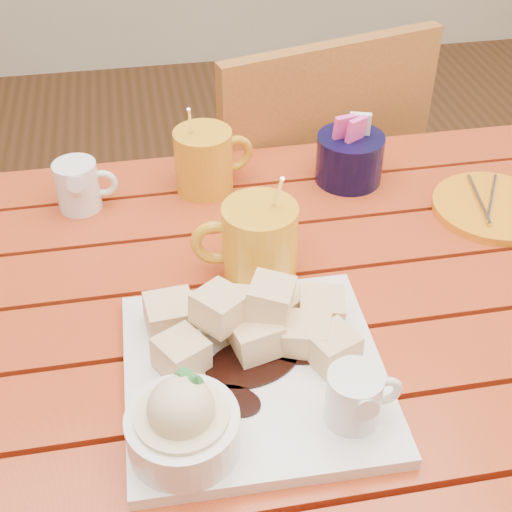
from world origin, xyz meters
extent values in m
cube|color=maroon|center=(0.00, -0.23, 0.73)|extent=(1.20, 0.11, 0.03)
cube|color=maroon|center=(0.00, -0.11, 0.73)|extent=(1.20, 0.11, 0.03)
cube|color=maroon|center=(0.00, 0.00, 0.73)|extent=(1.20, 0.11, 0.03)
cube|color=maroon|center=(0.00, 0.11, 0.73)|extent=(1.20, 0.11, 0.03)
cube|color=maroon|center=(0.00, 0.23, 0.73)|extent=(1.20, 0.11, 0.03)
cube|color=maroon|center=(0.00, 0.34, 0.73)|extent=(1.20, 0.11, 0.03)
cube|color=maroon|center=(0.00, 0.36, 0.68)|extent=(1.12, 0.04, 0.08)
cylinder|color=maroon|center=(0.55, 0.35, 0.36)|extent=(0.06, 0.06, 0.72)
cube|color=white|center=(-0.01, -0.12, 0.76)|extent=(0.30, 0.30, 0.02)
cube|color=#E99F47|center=(0.08, -0.12, 0.79)|extent=(0.07, 0.07, 0.04)
cube|color=#E99F47|center=(-0.04, -0.07, 0.82)|extent=(0.07, 0.07, 0.04)
cube|color=#E99F47|center=(0.04, -0.04, 0.79)|extent=(0.07, 0.07, 0.04)
cube|color=#E99F47|center=(-0.03, -0.03, 0.79)|extent=(0.07, 0.07, 0.04)
cube|color=#E99F47|center=(0.06, -0.09, 0.79)|extent=(0.07, 0.07, 0.04)
cube|color=#E99F47|center=(-0.10, -0.03, 0.79)|extent=(0.06, 0.06, 0.04)
cube|color=#E99F47|center=(-0.09, -0.10, 0.79)|extent=(0.07, 0.07, 0.04)
cube|color=#E99F47|center=(0.08, -0.05, 0.79)|extent=(0.06, 0.06, 0.04)
cube|color=#E99F47|center=(0.02, -0.06, 0.82)|extent=(0.07, 0.07, 0.04)
cube|color=#E99F47|center=(0.00, -0.09, 0.79)|extent=(0.06, 0.06, 0.04)
cylinder|color=white|center=(-0.10, -0.21, 0.79)|extent=(0.11, 0.11, 0.05)
cylinder|color=#F7E3B5|center=(-0.10, -0.21, 0.80)|extent=(0.09, 0.09, 0.03)
sphere|color=#F7E3B5|center=(-0.10, -0.21, 0.82)|extent=(0.07, 0.07, 0.07)
cone|color=#2A8138|center=(-0.08, -0.20, 0.85)|extent=(0.04, 0.04, 0.03)
cone|color=#2A8138|center=(-0.09, -0.19, 0.85)|extent=(0.03, 0.03, 0.03)
cylinder|color=white|center=(0.08, -0.20, 0.80)|extent=(0.06, 0.06, 0.06)
cylinder|color=black|center=(0.08, -0.20, 0.83)|extent=(0.05, 0.05, 0.01)
cone|color=white|center=(0.08, -0.23, 0.82)|extent=(0.03, 0.02, 0.03)
torus|color=white|center=(0.11, -0.20, 0.80)|extent=(0.04, 0.01, 0.04)
cylinder|color=orange|center=(0.03, 0.06, 0.80)|extent=(0.10, 0.10, 0.11)
cylinder|color=black|center=(0.03, 0.06, 0.85)|extent=(0.08, 0.08, 0.01)
torus|color=orange|center=(-0.02, 0.07, 0.80)|extent=(0.07, 0.03, 0.07)
cylinder|color=silver|center=(0.05, 0.08, 0.84)|extent=(0.02, 0.07, 0.14)
cylinder|color=orange|center=(-0.01, 0.29, 0.80)|extent=(0.09, 0.09, 0.10)
cylinder|color=black|center=(-0.01, 0.29, 0.84)|extent=(0.08, 0.08, 0.01)
torus|color=orange|center=(0.04, 0.30, 0.80)|extent=(0.06, 0.03, 0.06)
cylinder|color=silver|center=(-0.03, 0.30, 0.83)|extent=(0.02, 0.06, 0.13)
cylinder|color=white|center=(-0.21, 0.27, 0.79)|extent=(0.06, 0.06, 0.08)
cylinder|color=white|center=(-0.21, 0.27, 0.82)|extent=(0.05, 0.05, 0.01)
cone|color=white|center=(-0.21, 0.24, 0.81)|extent=(0.03, 0.03, 0.03)
torus|color=white|center=(-0.17, 0.27, 0.79)|extent=(0.05, 0.01, 0.04)
cylinder|color=black|center=(0.22, 0.27, 0.79)|extent=(0.11, 0.11, 0.08)
cube|color=#FF45A8|center=(0.20, 0.27, 0.84)|extent=(0.04, 0.02, 0.05)
cube|color=white|center=(0.23, 0.28, 0.84)|extent=(0.04, 0.02, 0.05)
cube|color=#FF45A8|center=(0.22, 0.26, 0.84)|extent=(0.04, 0.03, 0.05)
cylinder|color=orange|center=(0.41, 0.15, 0.76)|extent=(0.18, 0.18, 0.01)
cylinder|color=silver|center=(0.39, 0.16, 0.77)|extent=(0.03, 0.13, 0.01)
cylinder|color=silver|center=(0.41, 0.16, 0.77)|extent=(0.07, 0.12, 0.01)
cube|color=brown|center=(0.18, 0.64, 0.44)|extent=(0.52, 0.52, 0.03)
cylinder|color=brown|center=(0.31, 0.87, 0.21)|extent=(0.04, 0.04, 0.43)
cylinder|color=brown|center=(-0.04, 0.77, 0.21)|extent=(0.04, 0.04, 0.43)
cylinder|color=brown|center=(0.41, 0.51, 0.21)|extent=(0.04, 0.04, 0.43)
cylinder|color=brown|center=(0.05, 0.42, 0.21)|extent=(0.04, 0.04, 0.43)
cube|color=brown|center=(0.23, 0.46, 0.68)|extent=(0.42, 0.14, 0.45)
camera|label=1|loc=(-0.11, -0.66, 1.37)|focal=50.00mm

